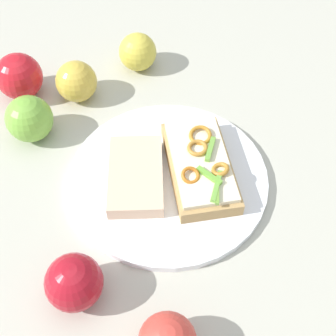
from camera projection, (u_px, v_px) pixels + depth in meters
The scene contains 9 objects.
ground_plane at pixel (168, 181), 0.72m from camera, with size 2.00×2.00×0.00m, color #B6B5A5.
plate at pixel (168, 178), 0.72m from camera, with size 0.31×0.31×0.01m, color white.
sandwich at pixel (200, 165), 0.70m from camera, with size 0.20×0.17×0.04m.
bread_slice_side at pixel (136, 175), 0.70m from camera, with size 0.14×0.08×0.02m, color beige.
apple_0 at pixel (74, 282), 0.58m from camera, with size 0.08×0.08×0.08m, color #A91421.
apple_1 at pixel (138, 52), 0.86m from camera, with size 0.07×0.07×0.07m, color gold.
apple_2 at pixel (29, 119), 0.75m from camera, with size 0.08×0.08×0.08m, color #78B43D.
apple_3 at pixel (19, 76), 0.81m from camera, with size 0.08×0.08×0.08m, color red.
apple_4 at pixel (76, 81), 0.81m from camera, with size 0.07×0.07×0.07m, color gold.
Camera 1 is at (-0.40, -0.13, 0.59)m, focal length 48.49 mm.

